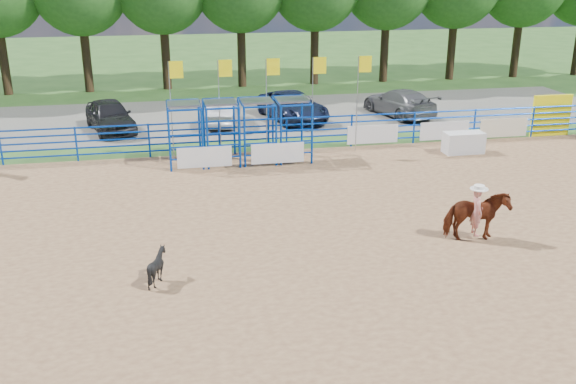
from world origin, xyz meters
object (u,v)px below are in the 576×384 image
object	(u,v)px
calf	(157,267)
car_a	(110,116)
announcer_table	(463,143)
car_b	(224,112)
car_c	(293,106)
horse_and_rider	(477,213)
car_d	(399,102)

from	to	relation	value
calf	car_a	xyz separation A→B (m)	(-2.27, 16.83, 0.31)
announcer_table	car_b	distance (m)	12.23
car_a	car_b	distance (m)	5.66
car_b	car_c	xyz separation A→B (m)	(3.74, 0.45, 0.09)
announcer_table	horse_and_rider	bearing A→B (deg)	-113.40
car_a	announcer_table	bearing A→B (deg)	-40.62
car_a	car_c	xyz separation A→B (m)	(9.39, 0.68, -0.05)
car_b	car_c	bearing A→B (deg)	-160.61
announcer_table	calf	world-z (taller)	announcer_table
calf	car_c	xyz separation A→B (m)	(7.13, 17.51, 0.26)
horse_and_rider	car_b	xyz separation A→B (m)	(-6.02, 16.10, -0.26)
calf	car_a	distance (m)	16.99
horse_and_rider	car_c	distance (m)	16.71
car_c	car_a	bearing A→B (deg)	171.79
car_a	car_b	xyz separation A→B (m)	(5.66, 0.23, -0.14)
car_b	announcer_table	bearing A→B (deg)	156.30
announcer_table	car_a	xyz separation A→B (m)	(-15.52, 7.00, 0.31)
car_a	car_d	size ratio (longest dim) A/B	0.91
announcer_table	car_a	size ratio (longest dim) A/B	0.38
announcer_table	car_a	bearing A→B (deg)	155.71
horse_and_rider	car_d	xyz separation A→B (m)	(3.62, 16.39, -0.18)
horse_and_rider	calf	distance (m)	9.48
car_a	car_d	world-z (taller)	car_a
horse_and_rider	car_b	world-z (taller)	horse_and_rider
announcer_table	horse_and_rider	world-z (taller)	horse_and_rider
calf	car_a	bearing A→B (deg)	-16.75
announcer_table	car_d	bearing A→B (deg)	91.69
horse_and_rider	calf	size ratio (longest dim) A/B	2.72
car_c	car_b	bearing A→B (deg)	174.52
car_b	car_d	bearing A→B (deg)	-165.72
horse_and_rider	car_c	xyz separation A→B (m)	(-2.29, 16.55, -0.17)
announcer_table	horse_and_rider	size ratio (longest dim) A/B	0.69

